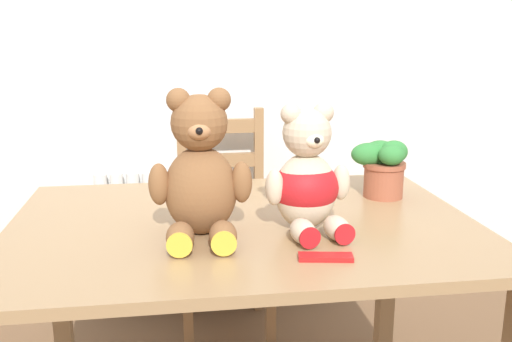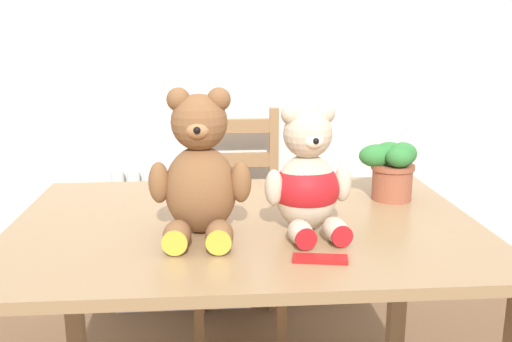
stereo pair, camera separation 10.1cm
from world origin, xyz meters
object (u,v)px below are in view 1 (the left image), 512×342
Objects in this scene: potted_plant at (382,164)px; teddy_bear_right at (307,180)px; wooden_chair_behind at (224,227)px; chocolate_bar at (326,257)px; teddy_bear_left at (200,174)px.

teddy_bear_right is at bearing -139.03° from potted_plant.
wooden_chair_behind is 0.87m from potted_plant.
teddy_bear_right reaches higher than chocolate_bar.
chocolate_bar is at bearing -122.87° from potted_plant.
teddy_bear_left is 0.68m from potted_plant.
teddy_bear_left is 3.00× the size of chocolate_bar.
teddy_bear_left is (-0.14, -0.89, 0.47)m from wooden_chair_behind.
teddy_bear_right is 0.26m from chocolate_bar.
chocolate_bar is at bearing 145.58° from teddy_bear_left.
chocolate_bar is at bearing 97.67° from wooden_chair_behind.
wooden_chair_behind is at bearing -87.65° from teddy_bear_right.
potted_plant is (0.47, -0.60, 0.41)m from wooden_chair_behind.
teddy_bear_right is at bearing 99.84° from wooden_chair_behind.
teddy_bear_left is 1.13× the size of teddy_bear_right.
teddy_bear_right is 1.85× the size of potted_plant.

